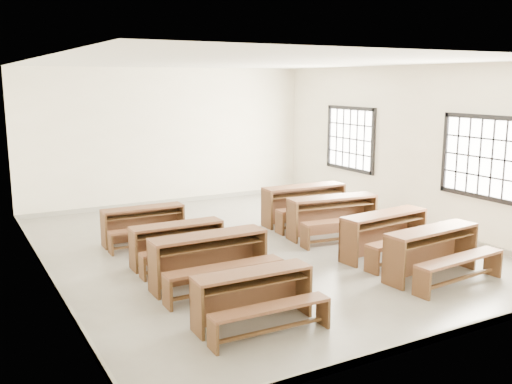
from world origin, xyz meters
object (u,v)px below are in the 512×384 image
desk_set_3 (144,222)px  desk_set_6 (334,214)px  desk_set_7 (305,202)px  desk_set_2 (178,241)px  desk_set_0 (254,294)px  desk_set_4 (434,249)px  desk_set_5 (386,232)px  desk_set_1 (210,257)px

desk_set_3 → desk_set_6: 3.50m
desk_set_3 → desk_set_7: (3.34, -0.22, 0.08)m
desk_set_2 → desk_set_3: size_ratio=1.01×
desk_set_0 → desk_set_4: desk_set_4 is taller
desk_set_0 → desk_set_6: size_ratio=0.82×
desk_set_7 → desk_set_5: bearing=-89.2°
desk_set_4 → desk_set_1: bearing=152.4°
desk_set_1 → desk_set_7: desk_set_7 is taller
desk_set_0 → desk_set_4: 3.16m
desk_set_4 → desk_set_5: desk_set_5 is taller
desk_set_2 → desk_set_7: size_ratio=0.83×
desk_set_6 → desk_set_7: 1.12m
desk_set_6 → desk_set_7: (0.11, 1.12, 0.01)m
desk_set_1 → desk_set_7: bearing=36.6°
desk_set_5 → desk_set_3: bearing=133.5°
desk_set_1 → desk_set_0: bearing=-93.3°
desk_set_0 → desk_set_1: 1.45m
desk_set_7 → desk_set_3: bearing=178.9°
desk_set_1 → desk_set_3: (-0.12, 2.61, -0.06)m
desk_set_2 → desk_set_3: (-0.08, 1.46, -0.00)m
desk_set_2 → desk_set_6: size_ratio=0.82×
desk_set_5 → desk_set_6: 1.42m
desk_set_3 → desk_set_6: size_ratio=0.82×
desk_set_2 → desk_set_5: desk_set_5 is taller
desk_set_1 → desk_set_6: desk_set_6 is taller
desk_set_0 → desk_set_4: size_ratio=0.87×
desk_set_4 → desk_set_5: bearing=81.7°
desk_set_0 → desk_set_4: bearing=4.5°
desk_set_5 → desk_set_7: (0.09, 2.54, 0.03)m
desk_set_6 → desk_set_0: bearing=-132.9°
desk_set_2 → desk_set_3: 1.46m
desk_set_0 → desk_set_1: size_ratio=0.88×
desk_set_1 → desk_set_2: desk_set_1 is taller
desk_set_2 → desk_set_5: size_ratio=0.85×
desk_set_3 → desk_set_2: bearing=-85.9°
desk_set_1 → desk_set_5: 3.13m
desk_set_0 → desk_set_7: 5.06m
desk_set_0 → desk_set_6: 4.19m
desk_set_4 → desk_set_5: size_ratio=0.99×
desk_set_7 → desk_set_4: bearing=-89.6°
desk_set_0 → desk_set_2: bearing=90.3°
desk_set_3 → desk_set_7: bearing=-3.0°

